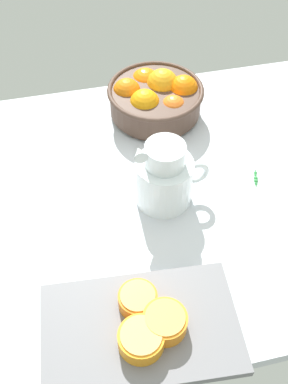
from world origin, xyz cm
name	(u,v)px	position (x,y,z in cm)	size (l,w,h in cm)	color
ground_plane	(144,199)	(0.00, 0.00, -1.50)	(142.14, 81.48, 3.00)	silver
fruit_bowl	(155,97)	(9.07, 26.58, 5.10)	(24.21, 24.21, 10.99)	#473328
juice_pitcher	(164,180)	(4.02, -1.79, 5.80)	(16.52, 12.23, 16.29)	white
cutting_board	(141,328)	(-7.64, -30.78, 0.91)	(34.73, 21.24, 1.82)	slate
orange_half_0	(138,300)	(-7.17, -26.55, 3.51)	(7.11, 7.11, 3.44)	orange
orange_half_1	(141,339)	(-8.21, -33.86, 3.64)	(7.99, 7.99, 3.69)	orange
orange_half_2	(165,322)	(-3.54, -31.76, 3.68)	(7.84, 7.84, 3.79)	orange
herb_sprig_1	(256,178)	(26.09, -1.08, 0.28)	(2.01, 4.91, 0.97)	green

